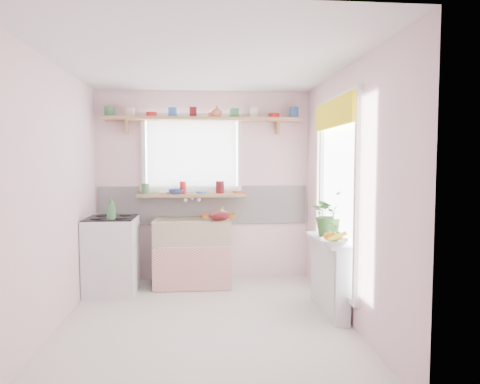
{
  "coord_description": "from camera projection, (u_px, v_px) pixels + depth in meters",
  "views": [
    {
      "loc": [
        -0.02,
        -4.09,
        1.57
      ],
      "look_at": [
        0.39,
        0.55,
        1.24
      ],
      "focal_mm": 32.0,
      "sensor_mm": 36.0,
      "label": 1
    }
  ],
  "objects": [
    {
      "name": "room",
      "position": [
        261.0,
        179.0,
        4.99
      ],
      "size": [
        3.2,
        3.2,
        3.2
      ],
      "color": "silver",
      "rests_on": "ground"
    },
    {
      "name": "sink_unit",
      "position": [
        192.0,
        252.0,
        5.42
      ],
      "size": [
        0.95,
        0.65,
        1.11
      ],
      "color": "white",
      "rests_on": "ground"
    },
    {
      "name": "cooker",
      "position": [
        112.0,
        255.0,
        5.09
      ],
      "size": [
        0.58,
        0.58,
        0.93
      ],
      "color": "white",
      "rests_on": "ground"
    },
    {
      "name": "radiator_ledge",
      "position": [
        329.0,
        274.0,
        4.46
      ],
      "size": [
        0.22,
        0.95,
        0.78
      ],
      "color": "white",
      "rests_on": "ground"
    },
    {
      "name": "windowsill",
      "position": [
        192.0,
        195.0,
        5.55
      ],
      "size": [
        1.4,
        0.22,
        0.04
      ],
      "primitive_type": "cube",
      "color": "tan",
      "rests_on": "room"
    },
    {
      "name": "pine_shelf",
      "position": [
        203.0,
        119.0,
        5.49
      ],
      "size": [
        2.52,
        0.24,
        0.04
      ],
      "primitive_type": "cube",
      "color": "tan",
      "rests_on": "room"
    },
    {
      "name": "shelf_crockery",
      "position": [
        202.0,
        113.0,
        5.48
      ],
      "size": [
        2.47,
        0.11,
        0.12
      ],
      "color": "#3F7F4C",
      "rests_on": "pine_shelf"
    },
    {
      "name": "sill_crockery",
      "position": [
        188.0,
        189.0,
        5.54
      ],
      "size": [
        1.35,
        0.11,
        0.12
      ],
      "color": "#3F7F4C",
      "rests_on": "windowsill"
    },
    {
      "name": "dish_tray",
      "position": [
        220.0,
        215.0,
        5.62
      ],
      "size": [
        0.46,
        0.37,
        0.04
      ],
      "primitive_type": "cube",
      "rotation": [
        0.0,
        0.0,
        -0.17
      ],
      "color": "orange",
      "rests_on": "sink_unit"
    },
    {
      "name": "colander",
      "position": [
        219.0,
        216.0,
        5.22
      ],
      "size": [
        0.32,
        0.32,
        0.12
      ],
      "primitive_type": "ellipsoid",
      "rotation": [
        0.0,
        0.0,
        -0.21
      ],
      "color": "#510D11",
      "rests_on": "sink_unit"
    },
    {
      "name": "jade_plant",
      "position": [
        330.0,
        214.0,
        4.53
      ],
      "size": [
        0.56,
        0.53,
        0.49
      ],
      "primitive_type": "imported",
      "rotation": [
        0.0,
        0.0,
        0.41
      ],
      "color": "#346227",
      "rests_on": "radiator_ledge"
    },
    {
      "name": "fruit_bowl",
      "position": [
        334.0,
        243.0,
        4.02
      ],
      "size": [
        0.36,
        0.36,
        0.07
      ],
      "primitive_type": "imported",
      "rotation": [
        0.0,
        0.0,
        -0.37
      ],
      "color": "silver",
      "rests_on": "radiator_ledge"
    },
    {
      "name": "herb_pot",
      "position": [
        334.0,
        234.0,
        4.02
      ],
      "size": [
        0.13,
        0.1,
        0.23
      ],
      "primitive_type": "imported",
      "rotation": [
        0.0,
        0.0,
        0.13
      ],
      "color": "#3B6D2B",
      "rests_on": "radiator_ledge"
    },
    {
      "name": "soap_bottle_sink",
      "position": [
        223.0,
        214.0,
        5.22
      ],
      "size": [
        0.11,
        0.11,
        0.17
      ],
      "primitive_type": "imported",
      "rotation": [
        0.0,
        0.0,
        0.44
      ],
      "color": "#D9C660",
      "rests_on": "sink_unit"
    },
    {
      "name": "sill_cup",
      "position": [
        144.0,
        190.0,
        5.55
      ],
      "size": [
        0.17,
        0.17,
        0.1
      ],
      "primitive_type": "imported",
      "rotation": [
        0.0,
        0.0,
        0.43
      ],
      "color": "beige",
      "rests_on": "windowsill"
    },
    {
      "name": "sill_bowl",
      "position": [
        176.0,
        192.0,
        5.47
      ],
      "size": [
        0.23,
        0.23,
        0.06
      ],
      "primitive_type": "imported",
      "rotation": [
        0.0,
        0.0,
        0.23
      ],
      "color": "#2D3F94",
      "rests_on": "windowsill"
    },
    {
      "name": "shelf_vase",
      "position": [
        217.0,
        111.0,
        5.44
      ],
      "size": [
        0.18,
        0.18,
        0.14
      ],
      "primitive_type": "imported",
      "rotation": [
        0.0,
        0.0,
        -0.39
      ],
      "color": "#B85938",
      "rests_on": "pine_shelf"
    },
    {
      "name": "cooker_bottle",
      "position": [
        111.0,
        208.0,
        4.83
      ],
      "size": [
        0.11,
        0.11,
        0.26
      ],
      "primitive_type": "imported",
      "rotation": [
        0.0,
        0.0,
        -0.06
      ],
      "color": "#3B7642",
      "rests_on": "cooker"
    },
    {
      "name": "fruit",
      "position": [
        334.0,
        236.0,
        4.03
      ],
      "size": [
        0.2,
        0.14,
        0.1
      ],
      "color": "orange",
      "rests_on": "fruit_bowl"
    }
  ]
}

